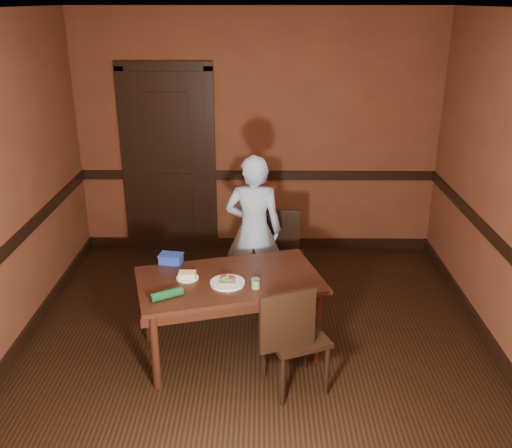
{
  "coord_description": "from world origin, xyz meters",
  "views": [
    {
      "loc": [
        0.05,
        -3.97,
        2.76
      ],
      "look_at": [
        0.0,
        0.35,
        1.05
      ],
      "focal_mm": 40.0,
      "sensor_mm": 36.0,
      "label": 1
    }
  ],
  "objects_px": {
    "chair_near": "(296,335)",
    "person": "(254,230)",
    "food_tub": "(171,259)",
    "chair_far": "(283,256)",
    "sandwich_plate": "(227,282)",
    "dining_table": "(230,315)",
    "cheese_saucer": "(187,276)",
    "sauce_jar": "(256,283)"
  },
  "relations": [
    {
      "from": "chair_near",
      "to": "chair_far",
      "type": "bearing_deg",
      "value": -110.09
    },
    {
      "from": "food_tub",
      "to": "chair_far",
      "type": "bearing_deg",
      "value": 45.7
    },
    {
      "from": "sandwich_plate",
      "to": "cheese_saucer",
      "type": "relative_size",
      "value": 1.53
    },
    {
      "from": "dining_table",
      "to": "sauce_jar",
      "type": "relative_size",
      "value": 18.09
    },
    {
      "from": "chair_near",
      "to": "sauce_jar",
      "type": "distance_m",
      "value": 0.5
    },
    {
      "from": "food_tub",
      "to": "sauce_jar",
      "type": "bearing_deg",
      "value": -21.53
    },
    {
      "from": "person",
      "to": "cheese_saucer",
      "type": "distance_m",
      "value": 1.03
    },
    {
      "from": "dining_table",
      "to": "sandwich_plate",
      "type": "height_order",
      "value": "sandwich_plate"
    },
    {
      "from": "sandwich_plate",
      "to": "sauce_jar",
      "type": "height_order",
      "value": "sauce_jar"
    },
    {
      "from": "sandwich_plate",
      "to": "sauce_jar",
      "type": "distance_m",
      "value": 0.23
    },
    {
      "from": "dining_table",
      "to": "chair_near",
      "type": "xyz_separation_m",
      "value": [
        0.51,
        -0.46,
        0.11
      ]
    },
    {
      "from": "chair_far",
      "to": "sauce_jar",
      "type": "height_order",
      "value": "chair_far"
    },
    {
      "from": "sandwich_plate",
      "to": "food_tub",
      "type": "height_order",
      "value": "food_tub"
    },
    {
      "from": "dining_table",
      "to": "sandwich_plate",
      "type": "xyz_separation_m",
      "value": [
        -0.01,
        -0.09,
        0.36
      ]
    },
    {
      "from": "food_tub",
      "to": "chair_near",
      "type": "bearing_deg",
      "value": -25.79
    },
    {
      "from": "chair_near",
      "to": "person",
      "type": "bearing_deg",
      "value": -98.14
    },
    {
      "from": "chair_near",
      "to": "food_tub",
      "type": "distance_m",
      "value": 1.29
    },
    {
      "from": "chair_near",
      "to": "sandwich_plate",
      "type": "height_order",
      "value": "chair_near"
    },
    {
      "from": "chair_near",
      "to": "person",
      "type": "height_order",
      "value": "person"
    },
    {
      "from": "sauce_jar",
      "to": "sandwich_plate",
      "type": "bearing_deg",
      "value": 162.69
    },
    {
      "from": "sandwich_plate",
      "to": "cheese_saucer",
      "type": "bearing_deg",
      "value": 164.66
    },
    {
      "from": "chair_near",
      "to": "cheese_saucer",
      "type": "xyz_separation_m",
      "value": [
        -0.85,
        0.45,
        0.25
      ]
    },
    {
      "from": "chair_far",
      "to": "food_tub",
      "type": "distance_m",
      "value": 1.23
    },
    {
      "from": "person",
      "to": "food_tub",
      "type": "height_order",
      "value": "person"
    },
    {
      "from": "chair_far",
      "to": "sandwich_plate",
      "type": "distance_m",
      "value": 1.2
    },
    {
      "from": "person",
      "to": "food_tub",
      "type": "relative_size",
      "value": 6.87
    },
    {
      "from": "dining_table",
      "to": "cheese_saucer",
      "type": "height_order",
      "value": "cheese_saucer"
    },
    {
      "from": "chair_far",
      "to": "cheese_saucer",
      "type": "xyz_separation_m",
      "value": [
        -0.8,
        -0.98,
        0.28
      ]
    },
    {
      "from": "sauce_jar",
      "to": "cheese_saucer",
      "type": "distance_m",
      "value": 0.57
    },
    {
      "from": "chair_near",
      "to": "person",
      "type": "distance_m",
      "value": 1.41
    },
    {
      "from": "cheese_saucer",
      "to": "food_tub",
      "type": "height_order",
      "value": "food_tub"
    },
    {
      "from": "dining_table",
      "to": "chair_far",
      "type": "distance_m",
      "value": 1.09
    },
    {
      "from": "sandwich_plate",
      "to": "dining_table",
      "type": "bearing_deg",
      "value": 84.76
    },
    {
      "from": "dining_table",
      "to": "chair_near",
      "type": "bearing_deg",
      "value": -57.23
    },
    {
      "from": "chair_near",
      "to": "person",
      "type": "xyz_separation_m",
      "value": [
        -0.33,
        1.34,
        0.28
      ]
    },
    {
      "from": "dining_table",
      "to": "person",
      "type": "relative_size",
      "value": 0.99
    },
    {
      "from": "chair_far",
      "to": "chair_near",
      "type": "xyz_separation_m",
      "value": [
        0.05,
        -1.43,
        0.02
      ]
    },
    {
      "from": "chair_near",
      "to": "cheese_saucer",
      "type": "distance_m",
      "value": 0.99
    },
    {
      "from": "person",
      "to": "sandwich_plate",
      "type": "distance_m",
      "value": 1.0
    },
    {
      "from": "food_tub",
      "to": "person",
      "type": "bearing_deg",
      "value": 51.35
    },
    {
      "from": "chair_far",
      "to": "person",
      "type": "distance_m",
      "value": 0.43
    },
    {
      "from": "person",
      "to": "dining_table",
      "type": "bearing_deg",
      "value": 80.84
    }
  ]
}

